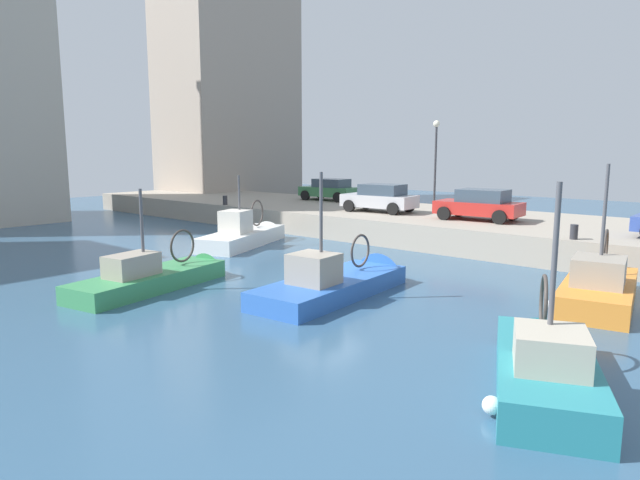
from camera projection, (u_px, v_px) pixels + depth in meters
name	position (u px, v px, depth m)	size (l,w,h in m)	color
water_surface	(321.00, 281.00, 19.45)	(80.00, 80.00, 0.00)	#335675
quay_wall	(473.00, 229.00, 27.92)	(9.00, 56.00, 1.20)	#9E9384
fishing_boat_white	(246.00, 241.00, 26.95)	(6.72, 3.94, 4.14)	white
fishing_boat_green	(159.00, 284.00, 18.61)	(6.51, 2.76, 4.04)	#388951
fishing_boat_orange	(599.00, 296.00, 16.86)	(6.23, 2.79, 4.92)	orange
fishing_boat_blue	(340.00, 290.00, 17.79)	(6.83, 2.52, 4.76)	#2D60B7
fishing_boat_teal	(543.00, 378.00, 10.89)	(5.67, 3.68, 4.71)	teal
parked_car_silver	(380.00, 198.00, 29.84)	(2.21, 4.03, 1.48)	#B7B7BC
parked_car_red	(480.00, 205.00, 26.35)	(2.26, 4.00, 1.46)	red
parked_car_green	(330.00, 189.00, 36.72)	(2.12, 3.96, 1.41)	#387547
mooring_bollard_south	(574.00, 232.00, 20.81)	(0.28, 0.28, 0.55)	#2D2D33
mooring_bollard_mid	(225.00, 200.00, 33.77)	(0.28, 0.28, 0.55)	#2D2D33
quay_streetlamp	(436.00, 150.00, 30.42)	(0.36, 0.36, 4.83)	#38383D
waterfront_building_west_mid	(228.00, 90.00, 47.16)	(11.22, 7.04, 18.72)	#A39384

